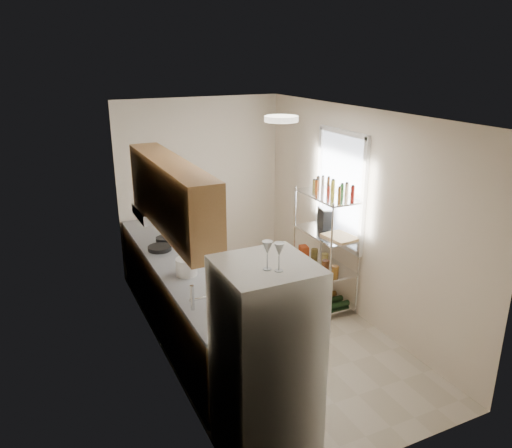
{
  "coord_description": "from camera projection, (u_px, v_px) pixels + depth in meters",
  "views": [
    {
      "loc": [
        -2.39,
        -4.73,
        3.19
      ],
      "look_at": [
        -0.02,
        0.25,
        1.29
      ],
      "focal_mm": 35.0,
      "sensor_mm": 36.0,
      "label": 1
    }
  ],
  "objects": [
    {
      "name": "counter_run",
      "position": [
        180.0,
        297.0,
        5.9
      ],
      "size": [
        0.63,
        3.51,
        0.9
      ],
      "color": "#A47646",
      "rests_on": "ground"
    },
    {
      "name": "upper_cabinets",
      "position": [
        171.0,
        195.0,
        5.11
      ],
      "size": [
        0.33,
        2.2,
        0.72
      ],
      "primitive_type": "cube",
      "color": "#A47646",
      "rests_on": "room"
    },
    {
      "name": "rice_cooker",
      "position": [
        186.0,
        267.0,
        5.4
      ],
      "size": [
        0.23,
        0.23,
        0.19
      ],
      "primitive_type": "cylinder",
      "color": "silver",
      "rests_on": "counter_run"
    },
    {
      "name": "cutting_board",
      "position": [
        340.0,
        237.0,
        6.19
      ],
      "size": [
        0.36,
        0.45,
        0.03
      ],
      "primitive_type": "cube",
      "rotation": [
        0.0,
        0.0,
        0.12
      ],
      "color": "tan",
      "rests_on": "bakers_rack"
    },
    {
      "name": "room",
      "position": [
        267.0,
        230.0,
        5.62
      ],
      "size": [
        2.52,
        4.42,
        2.62
      ],
      "color": "#B3A791",
      "rests_on": "ground"
    },
    {
      "name": "refrigerator",
      "position": [
        265.0,
        363.0,
        3.95
      ],
      "size": [
        0.71,
        0.71,
        1.72
      ],
      "primitive_type": "cube",
      "color": "white",
      "rests_on": "ground"
    },
    {
      "name": "window",
      "position": [
        341.0,
        189.0,
        6.34
      ],
      "size": [
        0.06,
        1.0,
        1.46
      ],
      "primitive_type": "cube",
      "color": "white",
      "rests_on": "room"
    },
    {
      "name": "wine_glass_a",
      "position": [
        267.0,
        256.0,
        3.54
      ],
      "size": [
        0.08,
        0.08,
        0.22
      ],
      "primitive_type": null,
      "color": "silver",
      "rests_on": "refrigerator"
    },
    {
      "name": "espresso_machine",
      "position": [
        326.0,
        217.0,
        6.55
      ],
      "size": [
        0.19,
        0.25,
        0.26
      ],
      "primitive_type": "cube",
      "rotation": [
        0.0,
        0.0,
        -0.21
      ],
      "color": "black",
      "rests_on": "bakers_rack"
    },
    {
      "name": "wine_glass_b",
      "position": [
        279.0,
        257.0,
        3.52
      ],
      "size": [
        0.08,
        0.08,
        0.21
      ],
      "primitive_type": null,
      "color": "silver",
      "rests_on": "refrigerator"
    },
    {
      "name": "range_hood",
      "position": [
        158.0,
        212.0,
        5.95
      ],
      "size": [
        0.5,
        0.6,
        0.12
      ],
      "primitive_type": "cube",
      "color": "#B7BABC",
      "rests_on": "room"
    },
    {
      "name": "bakers_rack",
      "position": [
        327.0,
        225.0,
        6.35
      ],
      "size": [
        0.45,
        0.9,
        1.73
      ],
      "color": "silver",
      "rests_on": "ground"
    },
    {
      "name": "frying_pan_small",
      "position": [
        164.0,
        239.0,
        6.41
      ],
      "size": [
        0.23,
        0.23,
        0.04
      ],
      "primitive_type": "cylinder",
      "rotation": [
        0.0,
        0.0,
        0.06
      ],
      "color": "black",
      "rests_on": "counter_run"
    },
    {
      "name": "storage_bag",
      "position": [
        304.0,
        252.0,
        6.73
      ],
      "size": [
        0.13,
        0.16,
        0.17
      ],
      "primitive_type": "cube",
      "rotation": [
        0.0,
        0.0,
        -0.2
      ],
      "color": "#993412",
      "rests_on": "bakers_rack"
    },
    {
      "name": "frying_pan_large",
      "position": [
        160.0,
        248.0,
        6.1
      ],
      "size": [
        0.38,
        0.38,
        0.05
      ],
      "primitive_type": "cylinder",
      "rotation": [
        0.0,
        0.0,
        0.4
      ],
      "color": "black",
      "rests_on": "counter_run"
    },
    {
      "name": "ceiling_dome",
      "position": [
        281.0,
        119.0,
        4.95
      ],
      "size": [
        0.34,
        0.34,
        0.05
      ],
      "primitive_type": "cylinder",
      "color": "white",
      "rests_on": "room"
    }
  ]
}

